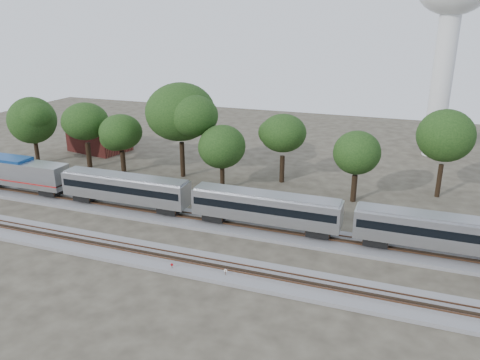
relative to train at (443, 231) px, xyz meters
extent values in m
plane|color=#383328|center=(-27.35, -6.00, -3.21)|extent=(160.00, 160.00, 0.00)
cube|color=slate|center=(-27.35, 0.00, -3.01)|extent=(160.00, 5.00, 0.40)
cube|color=brown|center=(-27.35, -0.72, -2.56)|extent=(160.00, 0.08, 0.15)
cube|color=brown|center=(-27.35, 0.72, -2.56)|extent=(160.00, 0.08, 0.15)
cube|color=slate|center=(-27.35, -10.00, -3.01)|extent=(160.00, 5.00, 0.40)
cube|color=brown|center=(-27.35, -10.72, -2.56)|extent=(160.00, 0.08, 0.15)
cube|color=brown|center=(-27.35, -9.28, -2.56)|extent=(160.00, 0.08, 0.15)
cube|color=#AFB1B6|center=(-52.90, 0.00, 0.07)|extent=(10.62, 3.00, 3.31)
cube|color=navy|center=(-57.81, 0.00, 1.63)|extent=(8.51, 2.94, 1.00)
cube|color=#A11918|center=(-54.10, 0.00, -0.78)|extent=(13.02, 3.04, 0.18)
cube|color=black|center=(-49.85, 0.00, -2.03)|extent=(2.60, 2.20, 0.90)
cube|color=#AFB1B6|center=(-37.78, 0.00, -0.08)|extent=(17.43, 3.00, 3.00)
cube|color=black|center=(-37.78, 0.00, 0.22)|extent=(16.83, 3.05, 0.90)
cube|color=gray|center=(-37.78, 0.00, 1.48)|extent=(17.03, 2.40, 0.35)
cube|color=black|center=(-44.09, 0.00, -2.03)|extent=(2.60, 2.20, 0.90)
cube|color=black|center=(-31.47, 0.00, -2.03)|extent=(2.60, 2.20, 0.90)
cube|color=#AFB1B6|center=(-18.95, 0.00, -0.08)|extent=(17.43, 3.00, 3.00)
cube|color=black|center=(-18.95, 0.00, 0.22)|extent=(16.83, 3.05, 0.90)
cube|color=gray|center=(-18.95, 0.00, 1.48)|extent=(17.03, 2.40, 0.35)
cube|color=black|center=(-25.26, 0.00, -2.03)|extent=(2.60, 2.20, 0.90)
cube|color=black|center=(-12.64, 0.00, -2.03)|extent=(2.60, 2.20, 0.90)
cube|color=#AFB1B6|center=(-0.12, 0.00, -0.08)|extent=(17.43, 3.00, 3.00)
cube|color=black|center=(-0.12, 0.00, 0.22)|extent=(16.83, 3.05, 0.90)
cube|color=gray|center=(-0.12, 0.00, 1.48)|extent=(17.03, 2.40, 0.35)
cube|color=black|center=(-6.43, 0.00, -2.03)|extent=(2.60, 2.20, 0.90)
cylinder|color=#512D19|center=(-24.88, -11.85, -2.81)|extent=(0.05, 0.05, 0.80)
cylinder|color=#A40B13|center=(-24.88, -11.85, -2.45)|extent=(0.28, 0.12, 0.29)
cylinder|color=#512D19|center=(-19.43, -11.24, -2.76)|extent=(0.06, 0.06, 0.91)
cylinder|color=silver|center=(-19.43, -11.24, -2.35)|extent=(0.32, 0.09, 0.32)
cube|color=#512D19|center=(-21.57, -11.79, -3.06)|extent=(0.56, 0.42, 0.30)
cylinder|color=silver|center=(-0.01, 41.98, 9.14)|extent=(3.53, 3.53, 24.70)
cone|color=silver|center=(-0.01, 41.98, -1.45)|extent=(5.65, 5.65, 3.53)
cube|color=maroon|center=(-58.97, 23.52, -1.18)|extent=(11.34, 8.96, 4.06)
cube|color=black|center=(-58.97, 23.52, 1.30)|extent=(11.58, 9.20, 0.91)
cylinder|color=black|center=(-63.93, 12.75, -1.18)|extent=(0.70, 0.70, 4.07)
ellipsoid|color=black|center=(-63.93, 12.75, 4.34)|extent=(7.67, 7.67, 6.52)
cylinder|color=black|center=(-54.10, 13.91, -1.09)|extent=(0.70, 0.70, 4.24)
ellipsoid|color=black|center=(-54.10, 13.91, 4.66)|extent=(7.99, 7.99, 6.79)
cylinder|color=black|center=(-47.10, 13.43, -1.39)|extent=(0.70, 0.70, 3.63)
ellipsoid|color=black|center=(-47.10, 13.43, 3.54)|extent=(6.85, 6.85, 5.82)
cylinder|color=black|center=(-37.28, 15.13, -0.43)|extent=(0.70, 0.70, 5.56)
ellipsoid|color=black|center=(-37.28, 15.13, 7.11)|extent=(10.48, 10.48, 8.91)
cylinder|color=black|center=(-29.19, 11.86, -1.48)|extent=(0.70, 0.70, 3.46)
ellipsoid|color=black|center=(-29.19, 11.86, 3.22)|extent=(6.53, 6.53, 5.55)
cylinder|color=black|center=(-21.85, 17.91, -1.15)|extent=(0.70, 0.70, 4.12)
ellipsoid|color=black|center=(-21.85, 17.91, 4.45)|extent=(7.78, 7.78, 6.61)
cylinder|color=black|center=(-10.56, 13.57, -1.35)|extent=(0.70, 0.70, 3.72)
ellipsoid|color=black|center=(-10.56, 13.57, 3.70)|extent=(7.01, 7.01, 5.96)
cylinder|color=black|center=(0.31, 19.41, -0.85)|extent=(0.70, 0.70, 4.73)
ellipsoid|color=black|center=(0.31, 19.41, 5.57)|extent=(8.92, 8.92, 7.58)
camera|label=1|loc=(-4.50, -47.77, 20.49)|focal=35.00mm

